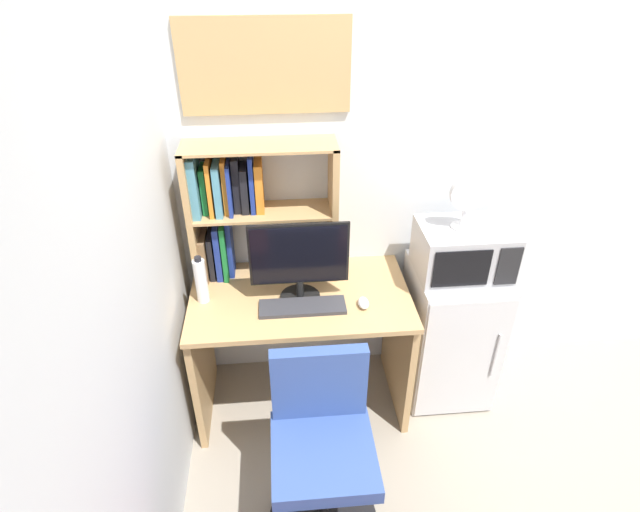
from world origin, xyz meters
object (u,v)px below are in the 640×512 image
(monitor, at_px, (299,259))
(microwave, at_px, (464,250))
(water_bottle, at_px, (201,281))
(desk_chair, at_px, (322,457))
(keyboard, at_px, (303,307))
(wall_corkboard, at_px, (265,66))
(hutch_bookshelf, at_px, (240,207))
(mini_fridge, at_px, (449,331))
(desk_fan, at_px, (467,199))
(computer_mouse, at_px, (363,303))

(monitor, bearing_deg, microwave, 5.30)
(water_bottle, height_order, desk_chair, water_bottle)
(keyboard, distance_m, wall_corkboard, 1.14)
(hutch_bookshelf, height_order, monitor, hutch_bookshelf)
(water_bottle, xyz_separation_m, mini_fridge, (1.34, 0.05, -0.48))
(desk_fan, relative_size, wall_corkboard, 0.36)
(mini_fridge, bearing_deg, microwave, 89.81)
(wall_corkboard, bearing_deg, desk_chair, -80.70)
(computer_mouse, distance_m, microwave, 0.60)
(wall_corkboard, bearing_deg, computer_mouse, -45.99)
(mini_fridge, xyz_separation_m, desk_fan, (-0.03, -0.00, 0.85))
(wall_corkboard, bearing_deg, monitor, -71.25)
(desk_fan, xyz_separation_m, wall_corkboard, (-0.94, 0.27, 0.57))
(desk_chair, bearing_deg, keyboard, 94.17)
(keyboard, distance_m, water_bottle, 0.52)
(desk_chair, relative_size, wall_corkboard, 1.14)
(monitor, relative_size, wall_corkboard, 0.62)
(mini_fridge, xyz_separation_m, desk_chair, (-0.80, -0.75, -0.01))
(hutch_bookshelf, height_order, water_bottle, hutch_bookshelf)
(monitor, bearing_deg, keyboard, -85.74)
(desk_chair, bearing_deg, desk_fan, 43.91)
(monitor, distance_m, desk_fan, 0.86)
(desk_chair, bearing_deg, wall_corkboard, 99.30)
(hutch_bookshelf, bearing_deg, wall_corkboard, 29.89)
(computer_mouse, xyz_separation_m, microwave, (0.54, 0.17, 0.17))
(hutch_bookshelf, xyz_separation_m, monitor, (0.28, -0.25, -0.17))
(monitor, distance_m, keyboard, 0.24)
(water_bottle, distance_m, wall_corkboard, 1.06)
(monitor, distance_m, wall_corkboard, 0.90)
(desk_chair, bearing_deg, computer_mouse, 65.64)
(desk_fan, relative_size, desk_chair, 0.31)
(hutch_bookshelf, xyz_separation_m, microwave, (1.13, -0.17, -0.21))
(water_bottle, distance_m, desk_fan, 1.36)
(monitor, xyz_separation_m, water_bottle, (-0.49, 0.02, -0.11))
(monitor, relative_size, water_bottle, 1.87)
(keyboard, distance_m, microwave, 0.88)
(mini_fridge, distance_m, desk_fan, 0.85)
(microwave, bearing_deg, keyboard, -168.84)
(keyboard, bearing_deg, wall_corkboard, 105.96)
(water_bottle, bearing_deg, computer_mouse, -8.56)
(water_bottle, bearing_deg, keyboard, -12.78)
(hutch_bookshelf, height_order, keyboard, hutch_bookshelf)
(monitor, bearing_deg, computer_mouse, -17.18)
(monitor, distance_m, computer_mouse, 0.39)
(hutch_bookshelf, distance_m, computer_mouse, 0.78)
(hutch_bookshelf, height_order, wall_corkboard, wall_corkboard)
(hutch_bookshelf, height_order, desk_chair, hutch_bookshelf)
(computer_mouse, bearing_deg, water_bottle, 171.44)
(microwave, distance_m, desk_chair, 1.23)
(hutch_bookshelf, bearing_deg, computer_mouse, -30.68)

